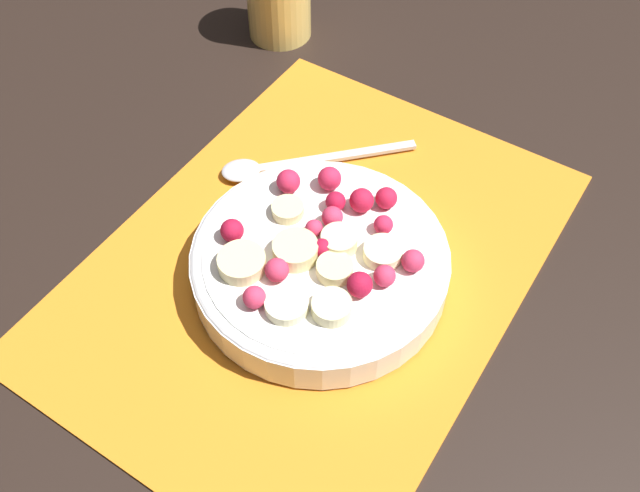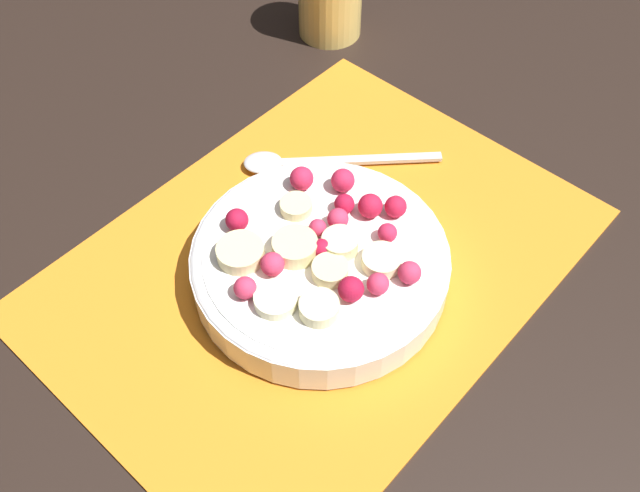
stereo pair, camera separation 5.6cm
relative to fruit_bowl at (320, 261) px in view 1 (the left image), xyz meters
name	(u,v)px [view 1 (the left image)]	position (x,y,z in m)	size (l,w,h in m)	color
ground_plane	(314,263)	(-0.01, -0.01, -0.03)	(3.00, 3.00, 0.00)	black
placemat	(314,261)	(-0.01, -0.01, -0.02)	(0.45, 0.33, 0.01)	orange
fruit_bowl	(320,261)	(0.00, 0.00, 0.00)	(0.21, 0.21, 0.05)	white
spoon	(280,165)	(-0.09, -0.10, -0.02)	(0.15, 0.14, 0.01)	silver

